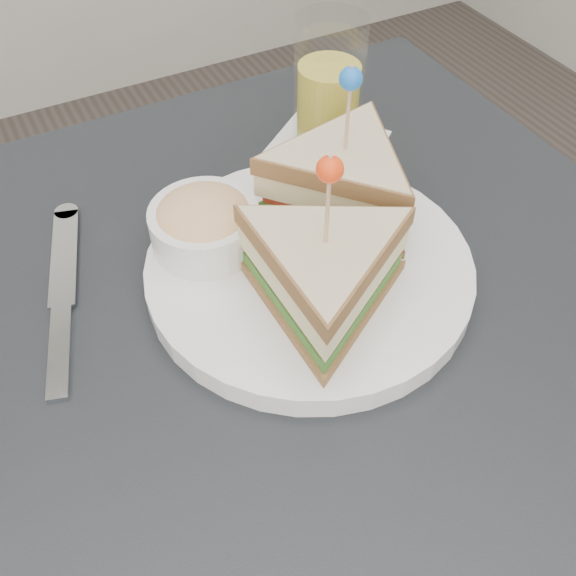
% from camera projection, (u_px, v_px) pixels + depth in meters
% --- Properties ---
extents(table, '(0.80, 0.80, 0.75)m').
position_uv_depth(table, '(284.00, 389.00, 0.60)').
color(table, black).
rests_on(table, ground).
extents(plate_meal, '(0.33, 0.32, 0.17)m').
position_uv_depth(plate_meal, '(315.00, 234.00, 0.56)').
color(plate_meal, white).
rests_on(plate_meal, table).
extents(cutlery_knife, '(0.09, 0.23, 0.01)m').
position_uv_depth(cutlery_knife, '(62.00, 299.00, 0.57)').
color(cutlery_knife, silver).
rests_on(cutlery_knife, table).
extents(drink_set, '(0.16, 0.16, 0.15)m').
position_uv_depth(drink_set, '(328.00, 95.00, 0.68)').
color(drink_set, white).
rests_on(drink_set, table).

